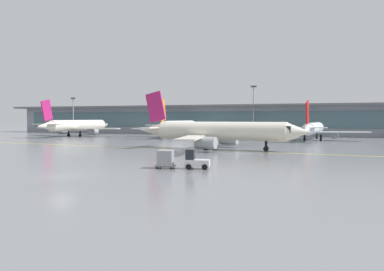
{
  "coord_description": "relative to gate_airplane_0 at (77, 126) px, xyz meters",
  "views": [
    {
      "loc": [
        24.05,
        -30.03,
        5.43
      ],
      "look_at": [
        5.13,
        21.02,
        3.0
      ],
      "focal_mm": 36.99,
      "sensor_mm": 36.0,
      "label": 1
    }
  ],
  "objects": [
    {
      "name": "taxiway_centreline_stripe",
      "position": [
        53.84,
        -35.28,
        -3.13
      ],
      "size": [
        109.7,
        8.81,
        0.01
      ],
      "primitive_type": "cube",
      "rotation": [
        0.0,
        0.0,
        -0.08
      ],
      "color": "yellow",
      "rests_on": "ground_plane"
    },
    {
      "name": "taxiing_regional_jet",
      "position": [
        53.44,
        -33.25,
        -0.02
      ],
      "size": [
        31.37,
        29.08,
        10.39
      ],
      "rotation": [
        0.0,
        0.0,
        -0.08
      ],
      "color": "silver",
      "rests_on": "ground_plane"
    },
    {
      "name": "baggage_tug",
      "position": [
        58.45,
        -58.77,
        -2.24
      ],
      "size": [
        2.83,
        2.06,
        2.1
      ],
      "rotation": [
        0.0,
        0.0,
        0.21
      ],
      "color": "silver",
      "rests_on": "ground_plane"
    },
    {
      "name": "gate_airplane_0",
      "position": [
        0.0,
        0.0,
        0.0
      ],
      "size": [
        29.34,
        31.55,
        10.46
      ],
      "rotation": [
        0.0,
        0.0,
        1.53
      ],
      "color": "silver",
      "rests_on": "ground_plane"
    },
    {
      "name": "ground_plane",
      "position": [
        48.61,
        -68.08,
        -3.14
      ],
      "size": [
        400.0,
        400.0,
        0.0
      ],
      "primitive_type": "plane",
      "color": "slate"
    },
    {
      "name": "cargo_dolly_lead",
      "position": [
        55.29,
        -59.44,
        -2.08
      ],
      "size": [
        2.39,
        2.0,
        1.94
      ],
      "rotation": [
        0.0,
        0.0,
        0.21
      ],
      "color": "#595B60",
      "rests_on": "ground_plane"
    },
    {
      "name": "gate_airplane_2",
      "position": [
        66.98,
        2.49,
        -0.34
      ],
      "size": [
        26.15,
        28.17,
        9.33
      ],
      "rotation": [
        0.0,
        0.0,
        1.51
      ],
      "color": "white",
      "rests_on": "ground_plane"
    },
    {
      "name": "terminal_concourse",
      "position": [
        48.61,
        26.26,
        1.78
      ],
      "size": [
        184.0,
        11.0,
        9.6
      ],
      "color": "#8C939E",
      "rests_on": "ground_plane"
    },
    {
      "name": "gate_airplane_1",
      "position": [
        30.55,
        4.79,
        -0.09
      ],
      "size": [
        28.46,
        30.61,
        10.14
      ],
      "rotation": [
        0.0,
        0.0,
        1.61
      ],
      "color": "white",
      "rests_on": "ground_plane"
    },
    {
      "name": "apron_light_mast_0",
      "position": [
        -15.27,
        18.32,
        3.84
      ],
      "size": [
        1.8,
        0.36,
        12.6
      ],
      "color": "gray",
      "rests_on": "ground_plane"
    },
    {
      "name": "apron_light_mast_1",
      "position": [
        48.56,
        20.27,
        5.13
      ],
      "size": [
        1.8,
        0.36,
        15.14
      ],
      "color": "gray",
      "rests_on": "ground_plane"
    }
  ]
}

